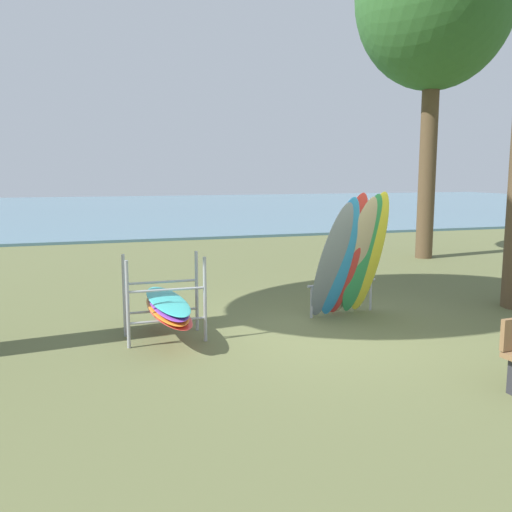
{
  "coord_description": "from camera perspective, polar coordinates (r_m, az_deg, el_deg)",
  "views": [
    {
      "loc": [
        -3.82,
        -7.68,
        2.46
      ],
      "look_at": [
        -1.09,
        1.0,
        1.1
      ],
      "focal_mm": 39.7,
      "sensor_mm": 36.0,
      "label": 1
    }
  ],
  "objects": [
    {
      "name": "leaning_board_pile",
      "position": [
        9.58,
        9.53,
        -0.14
      ],
      "size": [
        1.45,
        1.11,
        2.15
      ],
      "color": "gray",
      "rests_on": "ground"
    },
    {
      "name": "ground_plane",
      "position": [
        8.92,
        8.72,
        -7.61
      ],
      "size": [
        80.0,
        80.0,
        0.0
      ],
      "primitive_type": "plane",
      "color": "#60663D"
    },
    {
      "name": "board_storage_rack",
      "position": [
        8.49,
        -8.94,
        -4.98
      ],
      "size": [
        1.15,
        2.13,
        1.25
      ],
      "color": "#9EA0A5",
      "rests_on": "ground"
    },
    {
      "name": "lake_water",
      "position": [
        38.36,
        -11.75,
        4.73
      ],
      "size": [
        80.0,
        36.0,
        0.1
      ],
      "primitive_type": "cube",
      "color": "slate",
      "rests_on": "ground"
    }
  ]
}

